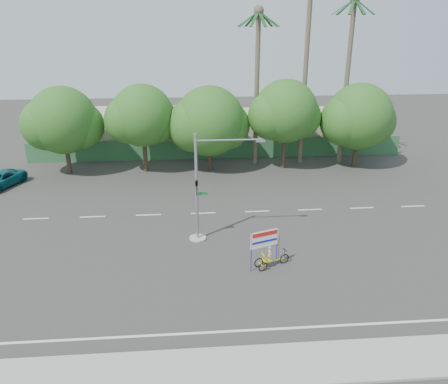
{
  "coord_description": "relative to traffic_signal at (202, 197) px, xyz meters",
  "views": [
    {
      "loc": [
        -2.82,
        -21.3,
        13.23
      ],
      "look_at": [
        -0.85,
        3.27,
        3.5
      ],
      "focal_mm": 35.0,
      "sensor_mm": 36.0,
      "label": 1
    }
  ],
  "objects": [
    {
      "name": "building_right",
      "position": [
        10.2,
        22.02,
        -1.12
      ],
      "size": [
        14.0,
        8.0,
        3.6
      ],
      "primitive_type": "cube",
      "color": "#B8AF92",
      "rests_on": "ground"
    },
    {
      "name": "fence",
      "position": [
        2.2,
        17.52,
        -1.92
      ],
      "size": [
        38.0,
        0.08,
        2.0
      ],
      "primitive_type": "cube",
      "color": "#336B3D",
      "rests_on": "ground"
    },
    {
      "name": "tree_left",
      "position": [
        -4.85,
        14.02,
        2.14
      ],
      "size": [
        6.66,
        5.6,
        8.07
      ],
      "color": "#473828",
      "rests_on": "ground"
    },
    {
      "name": "tree_far_left",
      "position": [
        -11.85,
        14.02,
        1.84
      ],
      "size": [
        7.14,
        6.0,
        7.96
      ],
      "color": "#473828",
      "rests_on": "ground"
    },
    {
      "name": "tree_right",
      "position": [
        8.15,
        14.02,
        2.32
      ],
      "size": [
        6.9,
        5.8,
        8.36
      ],
      "color": "#473828",
      "rests_on": "ground"
    },
    {
      "name": "traffic_signal",
      "position": [
        0.0,
        0.0,
        0.0
      ],
      "size": [
        4.72,
        1.1,
        7.0
      ],
      "color": "gray",
      "rests_on": "ground"
    },
    {
      "name": "trike_billboard",
      "position": [
        3.59,
        -3.8,
        -1.91
      ],
      "size": [
        2.42,
        1.08,
        2.5
      ],
      "rotation": [
        0.0,
        0.0,
        0.34
      ],
      "color": "black",
      "rests_on": "ground"
    },
    {
      "name": "pickup_truck",
      "position": [
        -16.78,
        10.84,
        -2.28
      ],
      "size": [
        3.72,
        5.07,
        1.28
      ],
      "primitive_type": "imported",
      "rotation": [
        0.0,
        0.0,
        -0.39
      ],
      "color": "#0E5763",
      "rests_on": "ground"
    },
    {
      "name": "tree_center",
      "position": [
        1.14,
        14.02,
        1.55
      ],
      "size": [
        7.62,
        6.4,
        7.85
      ],
      "color": "#473828",
      "rests_on": "ground"
    },
    {
      "name": "tree_far_right",
      "position": [
        15.15,
        14.02,
        1.73
      ],
      "size": [
        7.38,
        6.2,
        7.94
      ],
      "color": "#473828",
      "rests_on": "ground"
    },
    {
      "name": "building_left",
      "position": [
        -7.8,
        22.02,
        -0.92
      ],
      "size": [
        12.0,
        8.0,
        4.0
      ],
      "primitive_type": "cube",
      "color": "#B8AF92",
      "rests_on": "ground"
    },
    {
      "name": "palm_mid",
      "position": [
        14.2,
        15.52,
        6.48
      ],
      "size": [
        3.73,
        3.79,
        15.45
      ],
      "color": "#70604C",
      "rests_on": "ground"
    },
    {
      "name": "sidewalk_near",
      "position": [
        2.2,
        -11.48,
        -2.86
      ],
      "size": [
        50.0,
        2.4,
        0.12
      ],
      "primitive_type": "cube",
      "color": "gray",
      "rests_on": "ground"
    },
    {
      "name": "palm_tall",
      "position": [
        10.2,
        15.52,
        7.55
      ],
      "size": [
        3.73,
        3.79,
        17.45
      ],
      "color": "#70604C",
      "rests_on": "ground"
    },
    {
      "name": "ground",
      "position": [
        2.2,
        -3.98,
        -2.92
      ],
      "size": [
        120.0,
        120.0,
        0.0
      ],
      "primitive_type": "plane",
      "color": "#33302D",
      "rests_on": "ground"
    },
    {
      "name": "palm_short",
      "position": [
        5.7,
        15.52,
        5.94
      ],
      "size": [
        3.73,
        3.79,
        14.45
      ],
      "color": "#70604C",
      "rests_on": "ground"
    }
  ]
}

